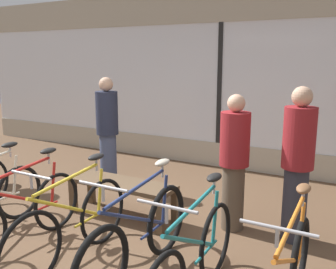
# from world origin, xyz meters

# --- Properties ---
(ground_plane) EXTENTS (24.00, 24.00, 0.00)m
(ground_plane) POSITION_xyz_m (0.00, 0.00, 0.00)
(ground_plane) COLOR brown
(shop_back_wall) EXTENTS (12.00, 0.08, 3.20)m
(shop_back_wall) POSITION_xyz_m (0.00, 3.63, 1.64)
(shop_back_wall) COLOR #B2A893
(shop_back_wall) RESTS_ON ground_plane
(bicycle_center_left) EXTENTS (0.46, 1.71, 1.02)m
(bicycle_center_left) POSITION_xyz_m (-0.69, -0.25, 0.38)
(bicycle_center_left) COLOR black
(bicycle_center_left) RESTS_ON ground_plane
(bicycle_center) EXTENTS (0.46, 1.70, 1.04)m
(bicycle_center) POSITION_xyz_m (-0.01, -0.22, 0.40)
(bicycle_center) COLOR black
(bicycle_center) RESTS_ON ground_plane
(bicycle_center_right) EXTENTS (0.46, 1.78, 1.04)m
(bicycle_center_right) POSITION_xyz_m (0.70, -0.13, 0.39)
(bicycle_center_right) COLOR black
(bicycle_center_right) RESTS_ON ground_plane
(bicycle_right) EXTENTS (0.46, 1.69, 1.03)m
(bicycle_right) POSITION_xyz_m (1.31, -0.24, 0.39)
(bicycle_right) COLOR black
(bicycle_right) RESTS_ON ground_plane
(display_bench) EXTENTS (1.40, 0.44, 0.47)m
(display_bench) POSITION_xyz_m (-0.22, 0.89, 0.38)
(display_bench) COLOR brown
(display_bench) RESTS_ON ground_plane
(customer_near_rack) EXTENTS (0.47, 0.47, 1.71)m
(customer_near_rack) POSITION_xyz_m (1.80, 1.31, 0.90)
(customer_near_rack) COLOR #2D2D38
(customer_near_rack) RESTS_ON ground_plane
(customer_by_window) EXTENTS (0.37, 0.37, 1.60)m
(customer_by_window) POSITION_xyz_m (1.11, 1.26, 0.83)
(customer_by_window) COLOR brown
(customer_by_window) RESTS_ON ground_plane
(customer_mid_floor) EXTENTS (0.43, 0.43, 1.71)m
(customer_mid_floor) POSITION_xyz_m (-1.12, 1.78, 0.90)
(customer_mid_floor) COLOR #424C6B
(customer_mid_floor) RESTS_ON ground_plane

